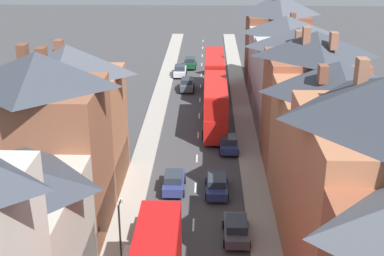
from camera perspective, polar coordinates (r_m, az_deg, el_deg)
The scene contains 15 objects.
pavement_left at distance 58.83m, azimuth -4.28°, elevation 0.09°, with size 2.20×104.00×0.14m, color #A8A399.
pavement_right at distance 58.67m, azimuth 5.68°, elevation -0.02°, with size 2.20×104.00×0.14m, color #A8A399.
centre_line_dashes at distance 56.69m, azimuth 0.66°, elevation -0.75°, with size 0.14×97.80×0.01m.
terrace_row_right at distance 42.13m, azimuth 14.29°, elevation -0.26°, with size 8.00×70.98×14.28m.
double_decker_bus_lead at distance 57.25m, azimuth 2.49°, elevation 2.45°, with size 2.74×10.80×5.30m.
double_decker_bus_far_approaching at distance 69.14m, azimuth 2.39°, elevation 5.75°, with size 2.74×10.80×5.30m.
car_near_blue at distance 71.62m, azimuth -0.53°, elevation 4.69°, with size 1.90×4.11×1.71m.
car_near_silver at distance 44.62m, azimuth 2.66°, elevation -6.00°, with size 1.90×4.44×1.60m.
car_parked_left_a at distance 38.62m, azimuth -4.62°, elevation -10.70°, with size 1.90×4.33×1.62m.
car_parked_right_a at distance 45.02m, azimuth -1.96°, elevation -5.71°, with size 1.90×4.01×1.64m.
car_mid_black at distance 78.59m, azimuth -1.28°, elevation 6.15°, with size 1.90×4.36×1.60m.
car_parked_left_b at distance 38.72m, azimuth 4.75°, elevation -10.66°, with size 1.90×4.03×1.58m.
car_mid_white at distance 83.14m, azimuth -0.21°, elevation 7.00°, with size 1.90×4.25×1.64m.
car_far_grey at distance 52.63m, azimuth 3.95°, elevation -1.64°, with size 1.90×3.87×1.61m.
street_lamp at distance 33.45m, azimuth -7.62°, elevation -11.44°, with size 0.20×1.12×5.50m.
Camera 1 is at (0.94, -16.59, 21.16)m, focal length 50.00 mm.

